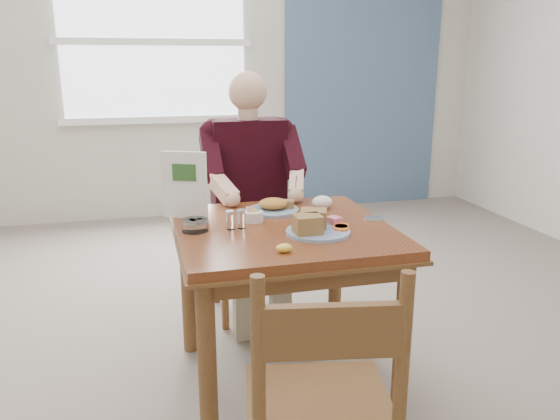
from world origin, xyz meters
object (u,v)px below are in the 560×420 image
object	(u,v)px
table	(283,251)
far_plate	(274,206)
chair_far	(248,232)
chair_near	(322,412)
diner	(251,179)
near_plate	(315,225)

from	to	relation	value
table	far_plate	world-z (taller)	far_plate
table	chair_far	bearing A→B (deg)	90.00
chair_near	diner	bearing A→B (deg)	85.48
near_plate	chair_near	bearing A→B (deg)	-106.35
near_plate	table	bearing A→B (deg)	127.87
far_plate	table	bearing A→B (deg)	-94.13
chair_far	chair_near	bearing A→B (deg)	-94.28
table	diner	world-z (taller)	diner
table	diner	distance (m)	0.73
chair_far	diner	xyz separation A→B (m)	(0.00, -0.09, 0.33)
chair_near	far_plate	bearing A→B (deg)	82.80
table	far_plate	bearing A→B (deg)	85.87
table	near_plate	xyz separation A→B (m)	(0.10, -0.13, 0.14)
chair_near	near_plate	bearing A→B (deg)	73.65
near_plate	diner	bearing A→B (deg)	96.85
diner	near_plate	distance (m)	0.84
chair_far	far_plate	bearing A→B (deg)	-88.22
chair_far	near_plate	xyz separation A→B (m)	(0.10, -0.93, 0.30)
chair_far	diner	distance (m)	0.34
table	diner	xyz separation A→B (m)	(0.00, 0.71, 0.17)
chair_far	table	bearing A→B (deg)	-90.00
chair_far	near_plate	bearing A→B (deg)	-83.81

